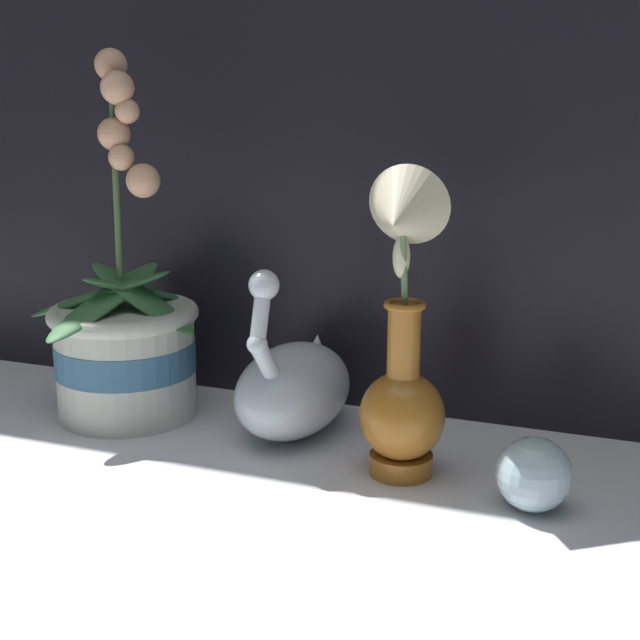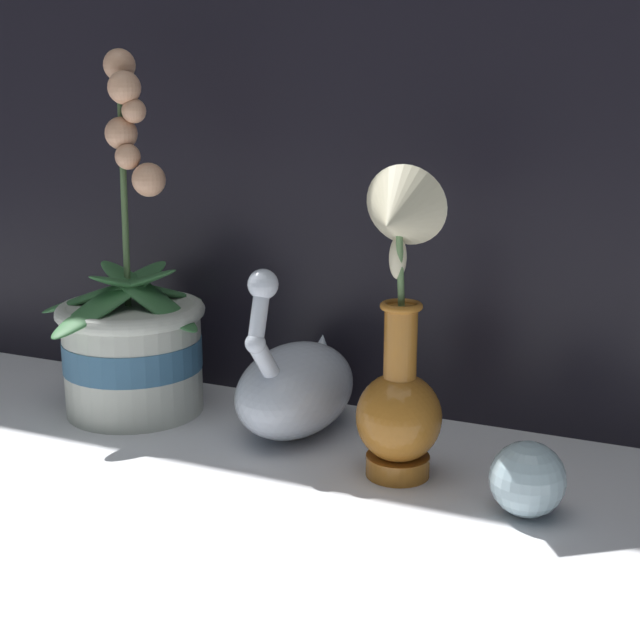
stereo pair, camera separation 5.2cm
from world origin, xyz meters
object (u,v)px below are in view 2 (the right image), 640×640
object	(u,v)px
orchid_potted_plant	(132,339)
blue_vase	(398,357)
swan_figurine	(297,385)
glass_sphere	(527,479)

from	to	relation	value
orchid_potted_plant	blue_vase	distance (m)	0.38
swan_figurine	blue_vase	size ratio (longest dim) A/B	0.67
glass_sphere	swan_figurine	bearing A→B (deg)	159.93
blue_vase	orchid_potted_plant	bearing A→B (deg)	171.20
orchid_potted_plant	swan_figurine	size ratio (longest dim) A/B	2.01
swan_figurine	blue_vase	xyz separation A→B (m)	(0.15, -0.08, 0.08)
blue_vase	glass_sphere	world-z (taller)	blue_vase
blue_vase	glass_sphere	size ratio (longest dim) A/B	4.45
swan_figurine	blue_vase	bearing A→B (deg)	-27.12
swan_figurine	blue_vase	distance (m)	0.19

